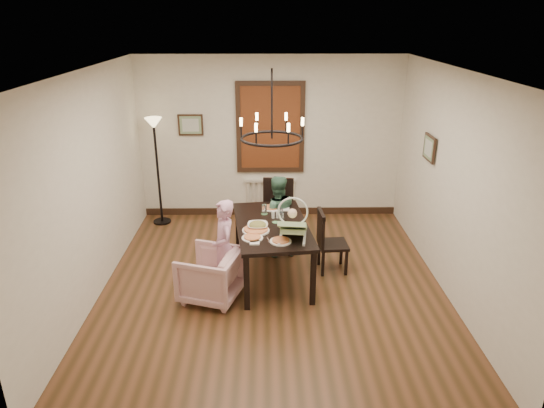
{
  "coord_description": "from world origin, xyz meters",
  "views": [
    {
      "loc": [
        -0.09,
        -5.66,
        3.39
      ],
      "look_at": [
        -0.0,
        0.31,
        1.05
      ],
      "focal_mm": 32.0,
      "sensor_mm": 36.0,
      "label": 1
    }
  ],
  "objects_px": {
    "armchair": "(210,275)",
    "baby_bouncer": "(293,224)",
    "dining_table": "(272,230)",
    "floor_lamp": "(158,173)",
    "chair_far": "(277,215)",
    "chair_right": "(333,241)",
    "seated_man": "(277,223)",
    "drinking_glass": "(281,217)",
    "elderly_woman": "(224,255)"
  },
  "relations": [
    {
      "from": "elderly_woman",
      "to": "seated_man",
      "type": "distance_m",
      "value": 1.26
    },
    {
      "from": "chair_far",
      "to": "drinking_glass",
      "type": "distance_m",
      "value": 0.9
    },
    {
      "from": "dining_table",
      "to": "drinking_glass",
      "type": "xyz_separation_m",
      "value": [
        0.13,
        0.07,
        0.16
      ]
    },
    {
      "from": "dining_table",
      "to": "elderly_woman",
      "type": "xyz_separation_m",
      "value": [
        -0.61,
        -0.4,
        -0.17
      ]
    },
    {
      "from": "dining_table",
      "to": "armchair",
      "type": "xyz_separation_m",
      "value": [
        -0.78,
        -0.55,
        -0.37
      ]
    },
    {
      "from": "drinking_glass",
      "to": "baby_bouncer",
      "type": "bearing_deg",
      "value": -75.41
    },
    {
      "from": "dining_table",
      "to": "baby_bouncer",
      "type": "relative_size",
      "value": 3.2
    },
    {
      "from": "chair_far",
      "to": "elderly_woman",
      "type": "relative_size",
      "value": 1.02
    },
    {
      "from": "armchair",
      "to": "floor_lamp",
      "type": "xyz_separation_m",
      "value": [
        -1.11,
        2.44,
        0.57
      ]
    },
    {
      "from": "dining_table",
      "to": "seated_man",
      "type": "distance_m",
      "value": 0.69
    },
    {
      "from": "floor_lamp",
      "to": "chair_far",
      "type": "bearing_deg",
      "value": -26.21
    },
    {
      "from": "armchair",
      "to": "baby_bouncer",
      "type": "distance_m",
      "value": 1.23
    },
    {
      "from": "dining_table",
      "to": "chair_far",
      "type": "bearing_deg",
      "value": 77.34
    },
    {
      "from": "chair_far",
      "to": "armchair",
      "type": "distance_m",
      "value": 1.71
    },
    {
      "from": "elderly_woman",
      "to": "drinking_glass",
      "type": "xyz_separation_m",
      "value": [
        0.74,
        0.47,
        0.33
      ]
    },
    {
      "from": "armchair",
      "to": "seated_man",
      "type": "xyz_separation_m",
      "value": [
        0.86,
        1.21,
        0.19
      ]
    },
    {
      "from": "dining_table",
      "to": "chair_right",
      "type": "relative_size",
      "value": 1.95
    },
    {
      "from": "baby_bouncer",
      "to": "drinking_glass",
      "type": "height_order",
      "value": "baby_bouncer"
    },
    {
      "from": "seated_man",
      "to": "drinking_glass",
      "type": "height_order",
      "value": "seated_man"
    },
    {
      "from": "seated_man",
      "to": "baby_bouncer",
      "type": "relative_size",
      "value": 1.86
    },
    {
      "from": "chair_right",
      "to": "chair_far",
      "type": "bearing_deg",
      "value": 41.46
    },
    {
      "from": "chair_right",
      "to": "floor_lamp",
      "type": "xyz_separation_m",
      "value": [
        -2.75,
        1.74,
        0.45
      ]
    },
    {
      "from": "armchair",
      "to": "floor_lamp",
      "type": "relative_size",
      "value": 0.4
    },
    {
      "from": "seated_man",
      "to": "drinking_glass",
      "type": "xyz_separation_m",
      "value": [
        0.05,
        -0.59,
        0.34
      ]
    },
    {
      "from": "baby_bouncer",
      "to": "drinking_glass",
      "type": "relative_size",
      "value": 3.97
    },
    {
      "from": "baby_bouncer",
      "to": "floor_lamp",
      "type": "height_order",
      "value": "floor_lamp"
    },
    {
      "from": "armchair",
      "to": "seated_man",
      "type": "bearing_deg",
      "value": 161.97
    },
    {
      "from": "seated_man",
      "to": "baby_bouncer",
      "type": "xyz_separation_m",
      "value": [
        0.18,
        -1.08,
        0.45
      ]
    },
    {
      "from": "dining_table",
      "to": "elderly_woman",
      "type": "bearing_deg",
      "value": -153.63
    },
    {
      "from": "seated_man",
      "to": "baby_bouncer",
      "type": "distance_m",
      "value": 1.19
    },
    {
      "from": "chair_right",
      "to": "armchair",
      "type": "bearing_deg",
      "value": 109.42
    },
    {
      "from": "chair_far",
      "to": "elderly_woman",
      "type": "distance_m",
      "value": 1.48
    },
    {
      "from": "chair_far",
      "to": "floor_lamp",
      "type": "relative_size",
      "value": 0.59
    },
    {
      "from": "armchair",
      "to": "baby_bouncer",
      "type": "xyz_separation_m",
      "value": [
        1.04,
        0.12,
        0.64
      ]
    },
    {
      "from": "seated_man",
      "to": "floor_lamp",
      "type": "height_order",
      "value": "floor_lamp"
    },
    {
      "from": "chair_far",
      "to": "drinking_glass",
      "type": "relative_size",
      "value": 7.69
    },
    {
      "from": "chair_far",
      "to": "drinking_glass",
      "type": "xyz_separation_m",
      "value": [
        0.03,
        -0.84,
        0.32
      ]
    },
    {
      "from": "dining_table",
      "to": "seated_man",
      "type": "bearing_deg",
      "value": 76.36
    },
    {
      "from": "floor_lamp",
      "to": "elderly_woman",
      "type": "bearing_deg",
      "value": -60.71
    },
    {
      "from": "chair_right",
      "to": "floor_lamp",
      "type": "distance_m",
      "value": 3.28
    },
    {
      "from": "dining_table",
      "to": "baby_bouncer",
      "type": "height_order",
      "value": "baby_bouncer"
    },
    {
      "from": "chair_far",
      "to": "seated_man",
      "type": "bearing_deg",
      "value": -87.52
    },
    {
      "from": "chair_right",
      "to": "armchair",
      "type": "distance_m",
      "value": 1.79
    },
    {
      "from": "dining_table",
      "to": "armchair",
      "type": "bearing_deg",
      "value": -151.64
    },
    {
      "from": "baby_bouncer",
      "to": "elderly_woman",
      "type": "bearing_deg",
      "value": -174.9
    },
    {
      "from": "dining_table",
      "to": "chair_right",
      "type": "distance_m",
      "value": 0.9
    },
    {
      "from": "chair_far",
      "to": "armchair",
      "type": "relative_size",
      "value": 1.49
    },
    {
      "from": "chair_right",
      "to": "floor_lamp",
      "type": "bearing_deg",
      "value": 54.03
    },
    {
      "from": "elderly_woman",
      "to": "drinking_glass",
      "type": "distance_m",
      "value": 0.93
    },
    {
      "from": "armchair",
      "to": "drinking_glass",
      "type": "bearing_deg",
      "value": 141.63
    }
  ]
}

